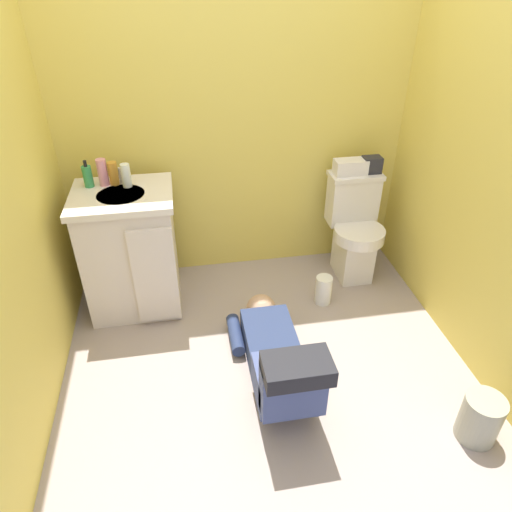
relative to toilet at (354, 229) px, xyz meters
The scene contains 15 objects.
ground_plane 1.16m from the toilet, 136.52° to the right, with size 2.80×3.02×0.04m, color #A29188.
wall_back 1.19m from the toilet, 159.06° to the left, with size 2.46×0.08×2.40m, color #E2C853.
wall_right 1.19m from the toilet, 62.03° to the right, with size 0.08×2.02×2.40m, color #E2C853.
toilet is the anchor object (origin of this frame).
vanity_cabinet 1.54m from the toilet, behind, with size 0.60×0.53×0.82m.
faucet 1.62m from the toilet, behind, with size 0.02×0.02×0.10m, color silver.
person_plumber 1.23m from the toilet, 128.57° to the right, with size 0.39×1.06×0.52m.
tissue_box 0.44m from the toilet, 116.43° to the left, with size 0.22×0.11×0.10m, color silver.
toiletry_bag 0.46m from the toilet, 40.77° to the left, with size 0.12×0.09×0.11m, color #26262D.
soap_dispenser 1.80m from the toilet, behind, with size 0.06×0.06×0.17m.
bottle_pink 1.72m from the toilet, behind, with size 0.06×0.06×0.16m, color pink.
bottle_amber 1.66m from the toilet, behind, with size 0.06×0.06×0.14m, color orange.
bottle_white 1.59m from the toilet, behind, with size 0.06×0.06×0.14m, color silver.
trash_can 1.49m from the toilet, 84.60° to the right, with size 0.19×0.19×0.26m, color gray.
paper_towel_roll 0.51m from the toilet, 133.20° to the right, with size 0.11×0.11×0.20m, color white.
Camera 1 is at (-0.38, -1.94, 2.01)m, focal length 32.49 mm.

